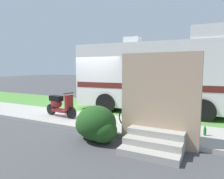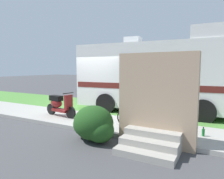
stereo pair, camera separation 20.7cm
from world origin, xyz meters
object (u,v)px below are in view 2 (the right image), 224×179
at_px(bottle_green, 203,132).
at_px(bottle_spare, 182,131).
at_px(scooter, 59,105).
at_px(bicycle, 144,117).
at_px(motorhome_rv, 156,75).

bearing_deg(bottle_green, bottle_spare, -160.16).
bearing_deg(bottle_spare, bottle_green, 19.84).
relative_size(scooter, bicycle, 0.95).
xyz_separation_m(motorhome_rv, bottle_green, (2.18, -2.82, -1.47)).
distance_m(motorhome_rv, scooter, 4.34).
bearing_deg(bottle_green, motorhome_rv, 127.79).
height_order(motorhome_rv, bottle_green, motorhome_rv).
bearing_deg(motorhome_rv, bottle_green, -52.21).
distance_m(scooter, bicycle, 3.49).
distance_m(scooter, bottle_spare, 4.68).
relative_size(bicycle, bottle_green, 6.58).
bearing_deg(bottle_green, bicycle, -175.65).
height_order(bicycle, bottle_spare, bicycle).
distance_m(motorhome_rv, bicycle, 3.22).
bearing_deg(bicycle, bottle_green, 4.35).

